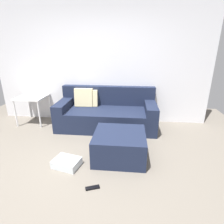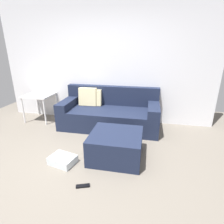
{
  "view_description": "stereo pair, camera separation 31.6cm",
  "coord_description": "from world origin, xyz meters",
  "px_view_note": "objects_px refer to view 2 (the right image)",
  "views": [
    {
      "loc": [
        0.7,
        -2.07,
        1.73
      ],
      "look_at": [
        0.38,
        1.08,
        0.58
      ],
      "focal_mm": 29.09,
      "sensor_mm": 36.0,
      "label": 1
    },
    {
      "loc": [
        1.01,
        -2.02,
        1.73
      ],
      "look_at": [
        0.38,
        1.08,
        0.58
      ],
      "focal_mm": 29.09,
      "sensor_mm": 36.0,
      "label": 2
    }
  ],
  "objects_px": {
    "ottoman": "(116,145)",
    "side_table": "(39,98)",
    "remote_near_ottoman": "(83,186)",
    "couch_sectional": "(109,113)",
    "storage_bin": "(63,160)"
  },
  "relations": [
    {
      "from": "couch_sectional",
      "to": "storage_bin",
      "type": "relative_size",
      "value": 5.54
    },
    {
      "from": "side_table",
      "to": "couch_sectional",
      "type": "bearing_deg",
      "value": -2.47
    },
    {
      "from": "storage_bin",
      "to": "side_table",
      "type": "bearing_deg",
      "value": 129.68
    },
    {
      "from": "couch_sectional",
      "to": "side_table",
      "type": "bearing_deg",
      "value": 177.53
    },
    {
      "from": "couch_sectional",
      "to": "storage_bin",
      "type": "height_order",
      "value": "couch_sectional"
    },
    {
      "from": "side_table",
      "to": "remote_near_ottoman",
      "type": "xyz_separation_m",
      "value": [
        1.81,
        -2.03,
        -0.54
      ]
    },
    {
      "from": "couch_sectional",
      "to": "side_table",
      "type": "distance_m",
      "value": 1.76
    },
    {
      "from": "couch_sectional",
      "to": "side_table",
      "type": "xyz_separation_m",
      "value": [
        -1.74,
        0.07,
        0.25
      ]
    },
    {
      "from": "storage_bin",
      "to": "side_table",
      "type": "distance_m",
      "value": 2.15
    },
    {
      "from": "remote_near_ottoman",
      "to": "couch_sectional",
      "type": "bearing_deg",
      "value": 72.18
    },
    {
      "from": "ottoman",
      "to": "side_table",
      "type": "distance_m",
      "value": 2.49
    },
    {
      "from": "couch_sectional",
      "to": "remote_near_ottoman",
      "type": "bearing_deg",
      "value": -87.78
    },
    {
      "from": "ottoman",
      "to": "storage_bin",
      "type": "relative_size",
      "value": 2.12
    },
    {
      "from": "couch_sectional",
      "to": "storage_bin",
      "type": "xyz_separation_m",
      "value": [
        -0.41,
        -1.53,
        -0.25
      ]
    },
    {
      "from": "ottoman",
      "to": "remote_near_ottoman",
      "type": "distance_m",
      "value": 0.84
    }
  ]
}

